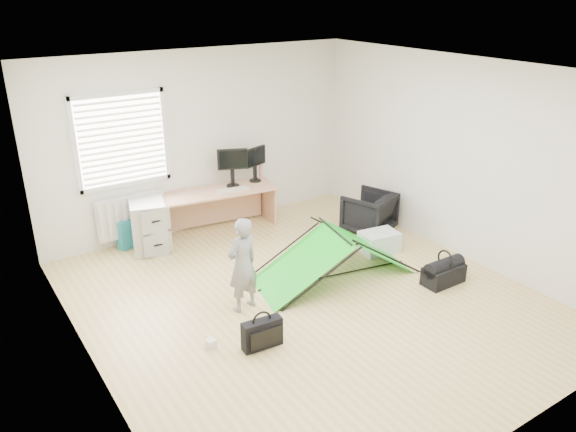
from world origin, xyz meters
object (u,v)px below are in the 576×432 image
desk (213,212)px  monitor_left (232,173)px  thermos (261,170)px  person (243,265)px  duffel_bag (443,275)px  kite (334,254)px  storage_crate (379,242)px  monitor_right (255,169)px  laptop_bag (262,334)px  filing_cabinet (149,225)px  office_chair (369,212)px

desk → monitor_left: monitor_left is taller
thermos → person: (-1.64, -2.32, -0.21)m
duffel_bag → monitor_left: bearing=114.1°
person → kite: bearing=169.7°
monitor_left → storage_crate: (1.30, -1.90, -0.75)m
thermos → duffel_bag: (0.77, -3.20, -0.67)m
monitor_right → person: person is taller
duffel_bag → person: bearing=160.1°
monitor_right → laptop_bag: size_ratio=0.98×
thermos → storage_crate: size_ratio=0.43×
desk → thermos: 1.07m
desk → kite: 2.22m
filing_cabinet → person: 2.18m
monitor_left → laptop_bag: 3.28m
storage_crate → laptop_bag: bearing=-158.0°
storage_crate → duffel_bag: 1.15m
thermos → person: 2.84m
person → duffel_bag: 2.60m
desk → duffel_bag: size_ratio=3.61×
person → storage_crate: bearing=174.8°
desk → duffel_bag: bearing=-53.2°
filing_cabinet → kite: bearing=-35.5°
kite → duffel_bag: (1.05, -0.91, -0.20)m
person → laptop_bag: 0.90m
monitor_left → office_chair: size_ratio=0.66×
monitor_left → storage_crate: 2.42m
office_chair → person: bearing=-0.7°
monitor_left → duffel_bag: size_ratio=0.83×
office_chair → person: (-2.69, -0.88, 0.26)m
laptop_bag → monitor_left: bearing=71.9°
person → desk: bearing=-119.2°
monitor_left → office_chair: monitor_left is taller
thermos → filing_cabinet: bearing=-175.2°
thermos → laptop_bag: size_ratio=0.52×
office_chair → thermos: bearing=-72.5°
desk → filing_cabinet: (-1.00, 0.00, 0.03)m
laptop_bag → duffel_bag: size_ratio=0.79×
kite → desk: bearing=119.1°
kite → person: bearing=-167.3°
storage_crate → filing_cabinet: bearing=144.9°
monitor_right → storage_crate: (0.89, -1.92, -0.73)m
monitor_right → filing_cabinet: bearing=164.2°
filing_cabinet → duffel_bag: 4.09m
monitor_right → kite: monitor_right is taller
kite → monitor_left: bearing=109.4°
person → storage_crate: size_ratio=2.20×
monitor_right → duffel_bag: size_ratio=0.77×
monitor_right → duffel_bag: 3.30m
office_chair → kite: kite is taller
thermos → laptop_bag: 3.66m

